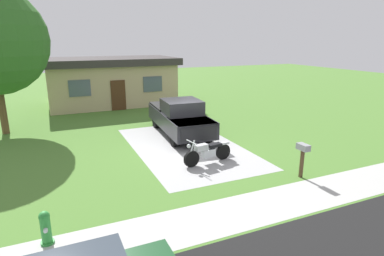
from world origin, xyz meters
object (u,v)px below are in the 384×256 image
at_px(fire_hydrant, 46,228).
at_px(neighbor_house, 111,81).
at_px(pickup_truck, 179,116).
at_px(mailbox, 303,152).
at_px(motorcycle, 208,152).

xyz_separation_m(fire_hydrant, neighbor_house, (4.75, 17.22, 1.36)).
bearing_deg(pickup_truck, mailbox, -73.94).
bearing_deg(fire_hydrant, pickup_truck, 49.12).
relative_size(motorcycle, neighbor_house, 0.23).
bearing_deg(mailbox, fire_hydrant, -176.34).
bearing_deg(pickup_truck, neighbor_house, 99.76).
xyz_separation_m(fire_hydrant, mailbox, (8.42, 0.54, 0.55)).
distance_m(pickup_truck, mailbox, 7.17).
distance_m(mailbox, neighbor_house, 17.10).
bearing_deg(motorcycle, fire_hydrant, -152.17).
bearing_deg(neighbor_house, pickup_truck, -80.24).
xyz_separation_m(pickup_truck, neighbor_house, (-1.68, 9.79, 0.84)).
distance_m(motorcycle, mailbox, 3.62).
xyz_separation_m(motorcycle, mailbox, (2.47, -2.60, 0.51)).
bearing_deg(mailbox, pickup_truck, 106.06).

